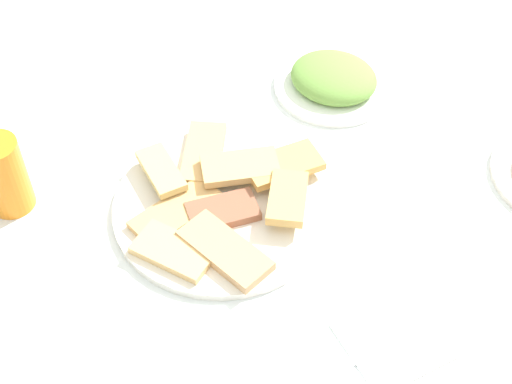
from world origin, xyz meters
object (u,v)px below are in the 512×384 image
object	(u,v)px
pide_platter	(222,204)
spoon	(403,348)
paper_napkin	(392,341)
salad_plate_rice	(333,80)
soda_can	(4,175)
dining_table	(277,234)
fork	(381,331)

from	to	relation	value
pide_platter	spoon	size ratio (longest dim) A/B	1.99
paper_napkin	pide_platter	bearing A→B (deg)	-90.73
salad_plate_rice	soda_can	distance (m)	0.56
paper_napkin	spoon	size ratio (longest dim) A/B	0.71
dining_table	paper_napkin	size ratio (longest dim) A/B	9.36
salad_plate_rice	soda_can	size ratio (longest dim) A/B	1.66
soda_can	spoon	xyz separation A→B (m)	(-0.21, 0.57, -0.06)
spoon	paper_napkin	bearing A→B (deg)	-95.34
salad_plate_rice	spoon	bearing A→B (deg)	50.24
pide_platter	dining_table	bearing A→B (deg)	143.12
salad_plate_rice	fork	world-z (taller)	salad_plate_rice
dining_table	spoon	xyz separation A→B (m)	(0.07, 0.28, 0.08)
dining_table	pide_platter	bearing A→B (deg)	-36.88
dining_table	soda_can	size ratio (longest dim) A/B	9.08
pide_platter	paper_napkin	size ratio (longest dim) A/B	2.81
paper_napkin	fork	bearing A→B (deg)	-90.00
spoon	dining_table	bearing A→B (deg)	-109.32
pide_platter	spoon	xyz separation A→B (m)	(0.00, 0.33, -0.01)
dining_table	salad_plate_rice	xyz separation A→B (m)	(-0.26, -0.11, 0.09)
soda_can	spoon	distance (m)	0.60
dining_table	fork	distance (m)	0.27
spoon	fork	bearing A→B (deg)	-95.34
pide_platter	salad_plate_rice	xyz separation A→B (m)	(-0.33, -0.06, 0.01)
pide_platter	paper_napkin	distance (m)	0.32
soda_can	fork	world-z (taller)	soda_can
dining_table	spoon	size ratio (longest dim) A/B	6.61
soda_can	paper_napkin	xyz separation A→B (m)	(-0.21, 0.55, -0.06)
fork	spoon	bearing A→B (deg)	88.83
salad_plate_rice	dining_table	bearing A→B (deg)	23.42
pide_platter	paper_napkin	world-z (taller)	pide_platter
soda_can	paper_napkin	bearing A→B (deg)	110.52
paper_napkin	dining_table	bearing A→B (deg)	-104.88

